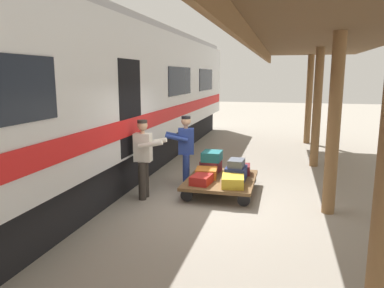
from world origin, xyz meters
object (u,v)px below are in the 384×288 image
object	(u,v)px
luggage_cart	(221,180)
suitcase_slate_roller	(236,163)
porter_by_door	(144,156)
suitcase_yellow_case	(233,181)
train_car	(67,101)
suitcase_orange_carryall	(206,173)
suitcase_burgundy_valise	(211,166)
suitcase_teal_softside	(212,156)
suitcase_navy_fabric	(236,173)
suitcase_maroon_trunk	(239,169)
porter_in_overalls	(185,149)
suitcase_red_plastic	(201,180)

from	to	relation	value
luggage_cart	suitcase_slate_roller	xyz separation A→B (m)	(-0.34, 0.00, 0.42)
suitcase_slate_roller	porter_by_door	world-z (taller)	porter_by_door
luggage_cart	suitcase_yellow_case	bearing A→B (deg)	122.87
train_car	suitcase_orange_carryall	size ratio (longest dim) A/B	43.17
porter_by_door	suitcase_orange_carryall	bearing A→B (deg)	-146.90
luggage_cart	porter_by_door	xyz separation A→B (m)	(1.53, 0.78, 0.64)
suitcase_burgundy_valise	suitcase_teal_softside	distance (m)	0.25
suitcase_yellow_case	suitcase_navy_fabric	xyz separation A→B (m)	(0.00, -0.52, 0.03)
porter_by_door	suitcase_yellow_case	bearing A→B (deg)	-172.17
train_car	suitcase_orange_carryall	world-z (taller)	train_car
train_car	suitcase_teal_softside	bearing A→B (deg)	-157.29
suitcase_yellow_case	suitcase_slate_roller	world-z (taller)	suitcase_slate_roller
suitcase_navy_fabric	porter_by_door	xyz separation A→B (m)	(1.87, 0.78, 0.45)
suitcase_maroon_trunk	suitcase_yellow_case	world-z (taller)	suitcase_yellow_case
suitcase_burgundy_valise	porter_in_overalls	distance (m)	0.79
suitcase_teal_softside	suitcase_red_plastic	bearing A→B (deg)	88.98
suitcase_yellow_case	suitcase_orange_carryall	world-z (taller)	suitcase_yellow_case
suitcase_burgundy_valise	suitcase_navy_fabric	world-z (taller)	suitcase_navy_fabric
suitcase_orange_carryall	porter_in_overalls	distance (m)	0.75
suitcase_teal_softside	suitcase_slate_roller	distance (m)	0.86
suitcase_burgundy_valise	porter_by_door	bearing A→B (deg)	47.43
suitcase_maroon_trunk	suitcase_navy_fabric	xyz separation A→B (m)	(0.00, 0.52, 0.04)
suitcase_slate_roller	suitcase_red_plastic	bearing A→B (deg)	37.45
suitcase_orange_carryall	suitcase_red_plastic	bearing A→B (deg)	90.00
porter_in_overalls	suitcase_navy_fabric	bearing A→B (deg)	172.15
suitcase_red_plastic	luggage_cart	bearing A→B (deg)	-122.87
suitcase_navy_fabric	suitcase_slate_roller	bearing A→B (deg)	115.64
suitcase_navy_fabric	porter_in_overalls	world-z (taller)	porter_in_overalls
suitcase_burgundy_valise	suitcase_teal_softside	world-z (taller)	suitcase_teal_softside
suitcase_maroon_trunk	suitcase_yellow_case	xyz separation A→B (m)	(0.00, 1.04, 0.00)
suitcase_teal_softside	porter_in_overalls	xyz separation A→B (m)	(0.56, 0.38, 0.21)
suitcase_yellow_case	suitcase_slate_roller	size ratio (longest dim) A/B	1.32
suitcase_burgundy_valise	suitcase_slate_roller	size ratio (longest dim) A/B	1.02
suitcase_burgundy_valise	suitcase_maroon_trunk	bearing A→B (deg)	180.00
suitcase_red_plastic	porter_by_door	distance (m)	1.32
suitcase_maroon_trunk	porter_in_overalls	size ratio (longest dim) A/B	0.30
suitcase_yellow_case	suitcase_orange_carryall	size ratio (longest dim) A/B	1.20
suitcase_burgundy_valise	suitcase_navy_fabric	xyz separation A→B (m)	(-0.67, 0.52, 0.01)
suitcase_orange_carryall	suitcase_red_plastic	distance (m)	0.52
luggage_cart	suitcase_red_plastic	size ratio (longest dim) A/B	3.72
train_car	porter_by_door	xyz separation A→B (m)	(-1.80, 0.06, -1.14)
porter_in_overalls	suitcase_yellow_case	bearing A→B (deg)	150.47
suitcase_navy_fabric	suitcase_red_plastic	xyz separation A→B (m)	(0.67, 0.52, -0.05)
suitcase_navy_fabric	porter_in_overalls	bearing A→B (deg)	-7.85
porter_by_door	suitcase_slate_roller	bearing A→B (deg)	-157.50
suitcase_teal_softside	porter_by_door	distance (m)	1.81
suitcase_burgundy_valise	porter_in_overalls	size ratio (longest dim) A/B	0.27
suitcase_yellow_case	suitcase_slate_roller	bearing A→B (deg)	-90.21
suitcase_yellow_case	suitcase_navy_fabric	distance (m)	0.52
suitcase_slate_roller	suitcase_navy_fabric	bearing A→B (deg)	-64.36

